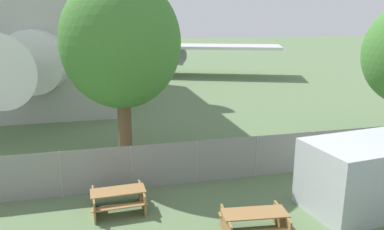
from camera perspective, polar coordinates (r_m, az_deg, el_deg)
The scene contains 6 objects.
perimeter_fence at distance 15.69m, azimuth 9.77°, elevation -6.22°, with size 56.07×0.07×1.75m.
airplane at distance 42.58m, azimuth -13.02°, elevation 10.69°, with size 38.64×46.77×11.46m.
portable_cabin at distance 14.33m, azimuth 25.49°, elevation -8.18°, with size 4.68×2.97×2.38m.
picnic_bench_near_cabin at distance 11.82m, azimuth 9.49°, elevation -15.61°, with size 2.09×1.61×0.76m.
picnic_bench_open_grass at distance 13.21m, azimuth -11.17°, elevation -12.29°, with size 1.88×1.48×0.76m.
tree_near_hangar at distance 16.69m, azimuth -10.76°, elevation 10.68°, with size 5.19×5.19×8.21m.
Camera 1 is at (-6.03, -3.81, 6.37)m, focal length 35.00 mm.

